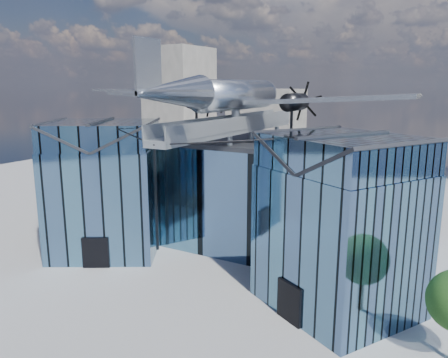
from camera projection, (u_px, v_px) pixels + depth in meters
The scene contains 5 objects.
ground_plane at pixel (212, 269), 35.92m from camera, with size 120.00×120.00×0.00m, color gray.
museum at pixel (245, 189), 39.69m from camera, with size 32.88×24.50×17.60m.
bg_towers at pixel (369, 113), 76.00m from camera, with size 77.00×24.50×26.00m.
tree_plaza_w at pixel (67, 198), 45.29m from camera, with size 3.25×3.25×4.87m.
tree_side_w at pixel (90, 179), 52.84m from camera, with size 3.64×3.64×5.46m.
Camera 1 is at (17.43, -28.67, 14.84)m, focal length 35.00 mm.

